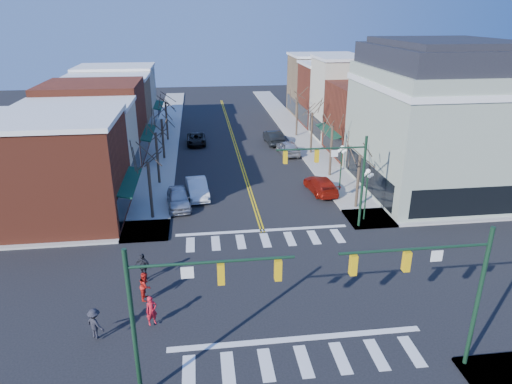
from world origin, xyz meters
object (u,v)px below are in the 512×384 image
object	(u,v)px
pedestrian_red_b	(145,286)
car_left_mid	(197,188)
pedestrian_dark_a	(143,266)
pedestrian_red_a	(152,311)
car_right_near	(321,185)
car_left_far	(196,139)
car_right_far	(274,137)
pedestrian_dark_b	(95,324)
victorian_corner	(437,118)
lamppost_midblock	(341,160)
car_right_mid	(288,148)
lamppost_corner	(367,186)
car_left_near	(178,198)

from	to	relation	value
pedestrian_red_b	car_left_mid	bearing A→B (deg)	-4.59
car_left_mid	pedestrian_dark_a	xyz separation A→B (m)	(-3.39, -13.43, 0.23)
pedestrian_red_a	car_right_near	bearing A→B (deg)	25.76
car_left_far	pedestrian_red_a	world-z (taller)	pedestrian_red_a
car_left_far	car_right_near	size ratio (longest dim) A/B	0.98
car_left_mid	car_right_far	xyz separation A→B (m)	(9.60, 16.56, 0.05)
car_left_far	car_right_near	world-z (taller)	car_right_near
pedestrian_dark_b	car_left_mid	bearing A→B (deg)	-67.54
car_left_far	pedestrian_dark_b	xyz separation A→B (m)	(-5.20, -36.09, 0.30)
car_left_mid	pedestrian_red_a	world-z (taller)	pedestrian_red_a
pedestrian_red_b	pedestrian_dark_b	distance (m)	3.77
victorian_corner	car_right_near	xyz separation A→B (m)	(-10.10, 0.41, -5.93)
lamppost_midblock	car_right_far	distance (m)	17.29
pedestrian_dark_b	car_right_near	bearing A→B (deg)	-93.85
victorian_corner	pedestrian_dark_a	size ratio (longest dim) A/B	8.11
victorian_corner	car_left_far	world-z (taller)	victorian_corner
car_right_mid	car_right_far	distance (m)	4.88
pedestrian_red_b	car_right_near	bearing A→B (deg)	-36.69
pedestrian_red_b	car_right_far	bearing A→B (deg)	-15.03
pedestrian_red_b	victorian_corner	bearing A→B (deg)	-52.28
car_right_near	pedestrian_red_a	distance (m)	22.25
pedestrian_dark_a	pedestrian_dark_b	size ratio (longest dim) A/B	1.05
car_left_mid	pedestrian_red_b	distance (m)	15.84
lamppost_midblock	pedestrian_red_b	xyz separation A→B (m)	(-16.03, -15.28, -1.96)
car_left_far	lamppost_corner	bearing A→B (deg)	-62.31
car_right_near	pedestrian_dark_a	bearing A→B (deg)	36.25
car_right_mid	pedestrian_dark_a	bearing A→B (deg)	56.10
lamppost_corner	car_left_far	world-z (taller)	lamppost_corner
victorian_corner	pedestrian_dark_b	bearing A→B (deg)	-146.01
victorian_corner	car_left_mid	world-z (taller)	victorian_corner
pedestrian_red_b	pedestrian_dark_a	xyz separation A→B (m)	(-0.35, 2.11, 0.03)
car_left_near	car_right_far	bearing A→B (deg)	53.34
car_left_mid	car_right_mid	distance (m)	15.76
car_right_near	car_right_mid	size ratio (longest dim) A/B	1.05
car_left_far	car_right_near	bearing A→B (deg)	-58.37
car_right_near	car_right_far	size ratio (longest dim) A/B	0.98
lamppost_corner	pedestrian_dark_b	bearing A→B (deg)	-146.89
car_left_near	car_left_far	xyz separation A→B (m)	(1.60, 19.59, -0.11)
lamppost_midblock	lamppost_corner	bearing A→B (deg)	-90.00
victorian_corner	pedestrian_dark_b	xyz separation A→B (m)	(-26.50, -17.87, -5.67)
car_left_far	car_left_near	bearing A→B (deg)	-95.20
lamppost_corner	car_left_mid	size ratio (longest dim) A/B	0.89
pedestrian_red_b	pedestrian_dark_a	size ratio (longest dim) A/B	0.97
lamppost_midblock	pedestrian_dark_a	world-z (taller)	lamppost_midblock
victorian_corner	car_right_near	distance (m)	11.72
car_left_near	car_left_mid	world-z (taller)	car_left_mid
car_right_mid	pedestrian_dark_b	bearing A→B (deg)	57.64
car_right_far	pedestrian_dark_a	size ratio (longest dim) A/B	2.92
pedestrian_dark_b	car_right_mid	bearing A→B (deg)	-79.26
car_left_mid	pedestrian_dark_a	size ratio (longest dim) A/B	2.76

